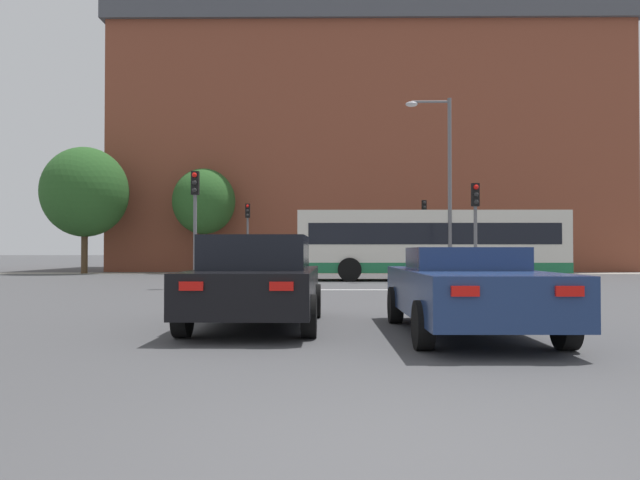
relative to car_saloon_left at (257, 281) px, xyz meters
The scene contains 15 objects.
ground_plane 6.99m from the car_saloon_left, 76.11° to the right, with size 400.00×400.00×0.00m, color #474749.
stop_line_strip 10.14m from the car_saloon_left, 80.51° to the left, with size 7.21×0.30×0.01m, color silver.
far_pavement 25.26m from the car_saloon_left, 86.21° to the left, with size 68.01×2.50×0.01m, color gray.
brick_civic_building 35.97m from the car_saloon_left, 83.57° to the left, with size 33.40×15.34×18.81m.
car_saloon_left is the anchor object (origin of this frame).
car_roadster_right 3.45m from the car_saloon_left, 16.58° to the right, with size 2.07×4.91×1.33m.
bus_crossing_lead 17.83m from the car_saloon_left, 71.24° to the left, with size 11.54×2.78×3.01m.
traffic_light_far_left 24.97m from the car_saloon_left, 97.54° to the left, with size 0.26×0.31×3.97m.
traffic_light_near_left 11.26m from the car_saloon_left, 107.26° to the left, with size 0.26×0.31×4.00m.
traffic_light_far_right 25.32m from the car_saloon_left, 74.67° to the left, with size 0.26×0.31×4.13m.
traffic_light_near_right 12.86m from the car_saloon_left, 60.16° to the left, with size 0.26×0.31×3.63m.
street_lamp_junction 17.15m from the car_saloon_left, 68.73° to the left, with size 1.92×0.36×7.70m.
pedestrian_waiting 25.60m from the car_saloon_left, 74.89° to the left, with size 0.44×0.29×1.73m.
tree_by_building 28.02m from the car_saloon_left, 116.92° to the left, with size 4.86×4.86×7.20m.
tree_kerbside 26.90m from the car_saloon_left, 103.03° to the left, with size 3.68×3.68×6.14m.
Camera 1 is at (-0.51, -3.78, 1.27)m, focal length 35.00 mm.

